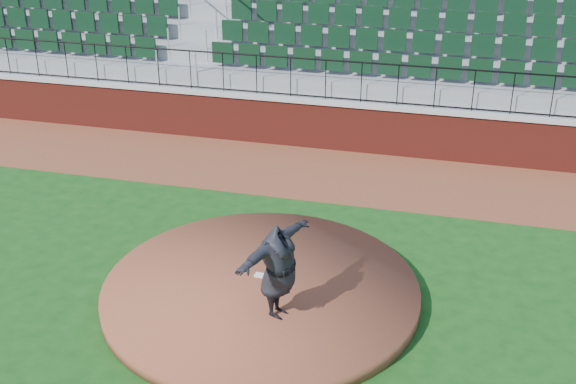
{
  "coord_description": "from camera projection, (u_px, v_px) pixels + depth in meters",
  "views": [
    {
      "loc": [
        3.03,
        -10.28,
        7.11
      ],
      "look_at": [
        0.0,
        1.5,
        1.3
      ],
      "focal_mm": 45.6,
      "sensor_mm": 36.0,
      "label": 1
    }
  ],
  "objects": [
    {
      "name": "concourse_wall",
      "position": [
        377.0,
        0.0,
        22.49
      ],
      "size": [
        34.0,
        0.5,
        5.5
      ],
      "primitive_type": "cube",
      "color": "maroon",
      "rests_on": "ground"
    },
    {
      "name": "seating_stands",
      "position": [
        362.0,
        36.0,
        20.23
      ],
      "size": [
        34.0,
        5.1,
        4.6
      ],
      "primitive_type": null,
      "color": "gray",
      "rests_on": "ground"
    },
    {
      "name": "ground",
      "position": [
        267.0,
        295.0,
        12.73
      ],
      "size": [
        90.0,
        90.0,
        0.0
      ],
      "primitive_type": "plane",
      "color": "#134212",
      "rests_on": "ground"
    },
    {
      "name": "wall_cap",
      "position": [
        343.0,
        102.0,
        18.3
      ],
      "size": [
        34.0,
        0.45,
        0.1
      ],
      "primitive_type": "cube",
      "color": "#B7B7B7",
      "rests_on": "field_wall"
    },
    {
      "name": "wall_railing",
      "position": [
        343.0,
        81.0,
        18.07
      ],
      "size": [
        34.0,
        0.05,
        1.0
      ],
      "primitive_type": null,
      "color": "black",
      "rests_on": "wall_cap"
    },
    {
      "name": "pitching_rubber",
      "position": [
        269.0,
        277.0,
        12.77
      ],
      "size": [
        0.51,
        0.14,
        0.03
      ],
      "primitive_type": "cube",
      "rotation": [
        0.0,
        0.0,
        -0.03
      ],
      "color": "white",
      "rests_on": "pitchers_mound"
    },
    {
      "name": "pitchers_mound",
      "position": [
        261.0,
        291.0,
        12.62
      ],
      "size": [
        5.45,
        5.45,
        0.25
      ],
      "primitive_type": "cylinder",
      "color": "brown",
      "rests_on": "ground"
    },
    {
      "name": "field_wall",
      "position": [
        342.0,
        127.0,
        18.58
      ],
      "size": [
        34.0,
        0.35,
        1.2
      ],
      "primitive_type": "cube",
      "color": "maroon",
      "rests_on": "ground"
    },
    {
      "name": "warning_track",
      "position": [
        329.0,
        173.0,
        17.44
      ],
      "size": [
        34.0,
        3.2,
        0.01
      ],
      "primitive_type": "cube",
      "color": "brown",
      "rests_on": "ground"
    },
    {
      "name": "pitcher",
      "position": [
        278.0,
        272.0,
        11.42
      ],
      "size": [
        1.1,
        2.06,
        1.62
      ],
      "primitive_type": "imported",
      "rotation": [
        0.0,
        0.0,
        1.27
      ],
      "color": "black",
      "rests_on": "pitchers_mound"
    }
  ]
}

